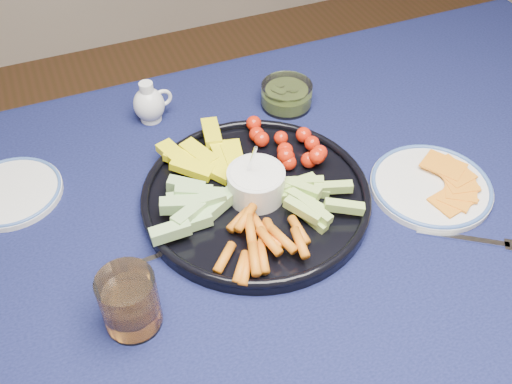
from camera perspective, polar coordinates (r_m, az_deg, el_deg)
name	(u,v)px	position (r m, az deg, el deg)	size (l,w,h in m)	color
dining_table	(317,254)	(1.05, 6.12, -6.15)	(1.67, 1.07, 0.75)	#472A17
crudite_platter	(255,193)	(0.99, -0.13, -0.13)	(0.40, 0.40, 0.13)	black
creamer_pitcher	(149,104)	(1.18, -10.61, 8.65)	(0.08, 0.06, 0.09)	silver
pickle_bowl	(287,96)	(1.21, 3.07, 9.56)	(0.11, 0.11, 0.05)	silver
cheese_plate	(431,185)	(1.07, 17.13, 0.69)	(0.22, 0.22, 0.03)	silver
juice_tumbler	(130,304)	(0.84, -12.45, -10.90)	(0.08, 0.08, 0.10)	silver
fork_left	(154,258)	(0.94, -10.15, -6.50)	(0.16, 0.02, 0.00)	silver
fork_right	(481,241)	(1.02, 21.59, -4.60)	(0.16, 0.12, 0.00)	silver
side_plate_extra	(11,192)	(1.10, -23.30, -0.01)	(0.18, 0.18, 0.01)	silver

